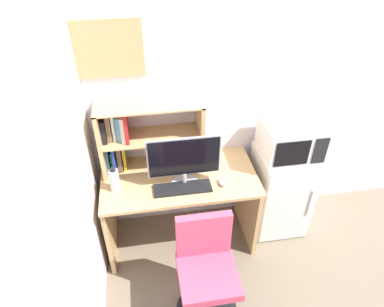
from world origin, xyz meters
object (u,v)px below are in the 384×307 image
at_px(computer_mouse, 223,182).
at_px(microwave, 290,139).
at_px(mini_fridge, 280,190).
at_px(wall_corkboard, 102,50).
at_px(water_bottle, 115,180).
at_px(desk_chair, 206,276).
at_px(keyboard, 183,188).
at_px(monitor, 184,160).
at_px(hutch_bookshelf, 135,134).

height_order(computer_mouse, microwave, microwave).
height_order(mini_fridge, wall_corkboard, wall_corkboard).
relative_size(computer_mouse, water_bottle, 0.48).
relative_size(microwave, desk_chair, 0.52).
bearing_deg(computer_mouse, wall_corkboard, 150.45).
height_order(keyboard, mini_fridge, mini_fridge).
distance_m(mini_fridge, wall_corkboard, 1.97).
bearing_deg(monitor, water_bottle, 179.11).
bearing_deg(keyboard, monitor, 70.03).
relative_size(mini_fridge, wall_corkboard, 1.46).
xyz_separation_m(keyboard, desk_chair, (0.09, -0.56, -0.37)).
distance_m(monitor, wall_corkboard, 0.99).
relative_size(computer_mouse, wall_corkboard, 0.18).
bearing_deg(hutch_bookshelf, microwave, -6.20).
bearing_deg(mini_fridge, water_bottle, -174.93).
bearing_deg(desk_chair, microwave, 42.13).
height_order(water_bottle, wall_corkboard, wall_corkboard).
xyz_separation_m(mini_fridge, wall_corkboard, (-1.43, 0.27, 1.32)).
relative_size(computer_mouse, desk_chair, 0.11).
xyz_separation_m(water_bottle, microwave, (1.46, 0.13, 0.13)).
height_order(hutch_bookshelf, keyboard, hutch_bookshelf).
bearing_deg(computer_mouse, mini_fridge, 17.88).
xyz_separation_m(hutch_bookshelf, water_bottle, (-0.19, -0.27, -0.23)).
bearing_deg(hutch_bookshelf, wall_corkboard, 142.17).
relative_size(keyboard, mini_fridge, 0.54).
xyz_separation_m(keyboard, wall_corkboard, (-0.49, 0.47, 0.97)).
bearing_deg(desk_chair, monitor, 95.70).
height_order(computer_mouse, mini_fridge, mini_fridge).
height_order(keyboard, microwave, microwave).
bearing_deg(desk_chair, computer_mouse, 67.28).
height_order(hutch_bookshelf, computer_mouse, hutch_bookshelf).
height_order(monitor, mini_fridge, monitor).
xyz_separation_m(monitor, water_bottle, (-0.54, 0.01, -0.14)).
distance_m(keyboard, computer_mouse, 0.33).
bearing_deg(microwave, keyboard, -167.36).
height_order(computer_mouse, wall_corkboard, wall_corkboard).
xyz_separation_m(computer_mouse, water_bottle, (-0.84, 0.07, 0.08)).
xyz_separation_m(hutch_bookshelf, computer_mouse, (0.66, -0.34, -0.31)).
xyz_separation_m(monitor, wall_corkboard, (-0.52, 0.40, 0.75)).
relative_size(monitor, microwave, 1.21).
relative_size(hutch_bookshelf, mini_fridge, 0.97).
distance_m(hutch_bookshelf, wall_corkboard, 0.68).
bearing_deg(desk_chair, mini_fridge, 42.02).
bearing_deg(mini_fridge, monitor, -171.44).
relative_size(microwave, wall_corkboard, 0.81).
bearing_deg(monitor, keyboard, -109.97).
bearing_deg(water_bottle, computer_mouse, -4.64).
bearing_deg(wall_corkboard, keyboard, -43.95).
height_order(mini_fridge, desk_chair, desk_chair).
distance_m(computer_mouse, desk_chair, 0.73).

